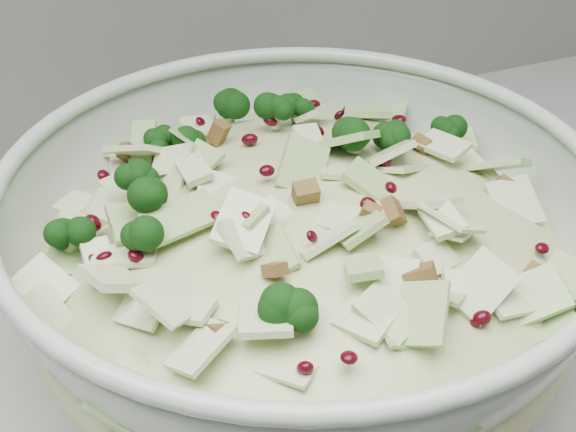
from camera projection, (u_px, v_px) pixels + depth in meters
The scene contains 2 objects.
mixing_bowl at pixel (302, 266), 0.56m from camera, with size 0.54×0.54×0.16m.
salad at pixel (302, 236), 0.55m from camera, with size 0.47×0.47×0.17m.
Camera 1 is at (-0.04, 1.20, 1.34)m, focal length 50.00 mm.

